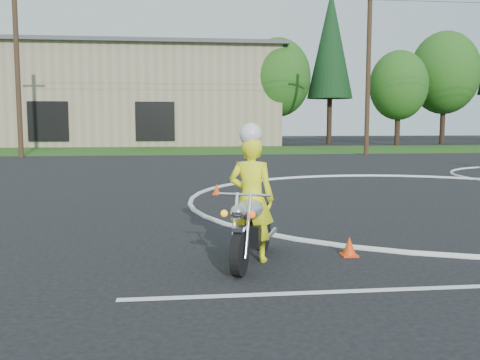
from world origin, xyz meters
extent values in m
cube|color=#1E4714|center=(0.00, 27.00, 0.01)|extent=(120.00, 10.00, 0.02)
torus|color=silver|center=(0.00, 3.00, 0.01)|extent=(12.12, 12.12, 0.12)
cube|color=silver|center=(-3.00, -4.00, 0.01)|extent=(8.00, 0.12, 0.01)
cylinder|color=black|center=(-5.48, -3.18, 0.31)|extent=(0.34, 0.63, 0.62)
cylinder|color=black|center=(-4.95, -1.83, 0.31)|extent=(0.34, 0.63, 0.62)
cube|color=black|center=(-5.19, -2.46, 0.42)|extent=(0.48, 0.64, 0.31)
ellipsoid|color=silver|center=(-5.27, -2.65, 0.81)|extent=(0.59, 0.76, 0.29)
cube|color=black|center=(-5.08, -2.17, 0.77)|extent=(0.48, 0.68, 0.10)
cylinder|color=silver|center=(-5.53, -3.07, 0.68)|extent=(0.18, 0.36, 0.84)
cylinder|color=white|center=(-5.36, -3.14, 0.68)|extent=(0.18, 0.36, 0.84)
cube|color=silver|center=(-5.48, -3.20, 0.64)|extent=(0.22, 0.27, 0.05)
cylinder|color=white|center=(-5.38, -2.94, 1.06)|extent=(0.69, 0.30, 0.04)
sphere|color=silver|center=(-5.51, -3.28, 0.88)|extent=(0.19, 0.19, 0.19)
sphere|color=orange|center=(-5.68, -3.19, 0.85)|extent=(0.09, 0.09, 0.09)
sphere|color=#DA410A|center=(-5.33, -3.33, 0.85)|extent=(0.09, 0.09, 0.09)
cylinder|color=silver|center=(-4.89, -2.13, 0.31)|extent=(0.38, 0.81, 0.08)
imported|color=#F9FF1A|center=(-5.21, -2.41, 0.92)|extent=(0.79, 0.65, 1.84)
sphere|color=silver|center=(-5.23, -2.45, 1.87)|extent=(0.33, 0.33, 0.33)
cone|color=#FD430D|center=(-3.69, -2.33, 0.15)|extent=(0.22, 0.22, 0.30)
cube|color=#FD430D|center=(-3.69, -2.33, 0.01)|extent=(0.24, 0.24, 0.03)
cone|color=#FD430D|center=(-5.21, 4.69, 0.15)|extent=(0.22, 0.22, 0.30)
cube|color=#FD430D|center=(-5.21, 4.69, 0.01)|extent=(0.24, 0.24, 0.03)
cube|color=tan|center=(-18.00, 40.00, 4.00)|extent=(40.00, 16.00, 8.00)
cube|color=#4C4C51|center=(-18.00, 40.00, 8.15)|extent=(41.00, 17.00, 0.30)
cube|color=black|center=(-16.00, 31.90, 2.00)|extent=(3.00, 0.16, 3.00)
cube|color=black|center=(-8.00, 31.90, 2.00)|extent=(3.00, 0.16, 3.00)
cylinder|color=#382619|center=(2.00, 34.00, 1.62)|extent=(0.44, 0.44, 3.24)
ellipsoid|color=#1E5116|center=(2.00, 34.00, 5.58)|extent=(5.40, 5.40, 6.48)
cylinder|color=#382619|center=(7.00, 36.00, 1.98)|extent=(0.44, 0.44, 3.96)
cone|color=black|center=(7.00, 36.00, 8.63)|extent=(3.96, 3.96, 9.35)
cylinder|color=#382619|center=(12.00, 33.00, 1.44)|extent=(0.44, 0.44, 2.88)
ellipsoid|color=#1E5116|center=(12.00, 33.00, 4.96)|extent=(4.80, 4.80, 5.76)
cylinder|color=#382619|center=(17.00, 35.00, 1.80)|extent=(0.44, 0.44, 3.60)
ellipsoid|color=#1E5116|center=(17.00, 35.00, 6.20)|extent=(6.00, 6.00, 7.20)
cylinder|color=#382619|center=(-2.00, 35.00, 1.44)|extent=(0.44, 0.44, 2.88)
ellipsoid|color=#1E5116|center=(-2.00, 35.00, 4.96)|extent=(4.80, 4.80, 5.76)
cylinder|color=#473321|center=(-15.00, 21.00, 5.00)|extent=(0.28, 0.28, 10.00)
cylinder|color=#473321|center=(5.00, 21.00, 5.00)|extent=(0.28, 0.28, 10.00)
camera|label=1|loc=(-6.27, -10.08, 2.07)|focal=40.00mm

